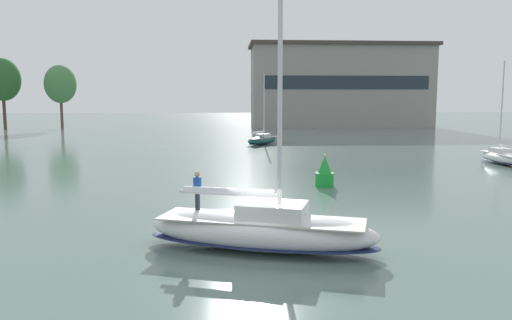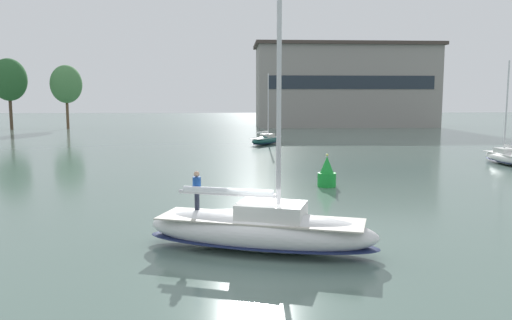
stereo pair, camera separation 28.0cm
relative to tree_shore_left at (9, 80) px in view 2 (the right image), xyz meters
name	(u,v)px [view 2 (the right image)]	position (x,y,z in m)	size (l,w,h in m)	color
ground_plane	(260,250)	(44.13, -81.24, -9.68)	(400.00, 400.00, 0.00)	slate
waterfront_building	(345,85)	(67.90, 7.20, -0.78)	(39.22, 13.33, 17.71)	gray
tree_shore_left	(9,80)	(0.00, 0.00, 0.00)	(6.72, 6.72, 13.83)	#4C3828
tree_shore_center	(66,84)	(10.21, 2.20, -0.78)	(6.18, 6.18, 12.72)	brown
sailboat_main	(260,228)	(44.14, -81.24, -8.81)	(9.71, 5.38, 12.87)	silver
sailboat_moored_mid_channel	(266,140)	(47.72, -34.99, -9.05)	(5.28, 6.69, 9.30)	#194C47
sailboat_moored_far_slip	(507,157)	(68.46, -56.07, -9.04)	(2.09, 6.92, 9.47)	white
channel_buoy	(327,173)	(49.57, -67.03, -8.78)	(1.27, 1.27, 2.27)	green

